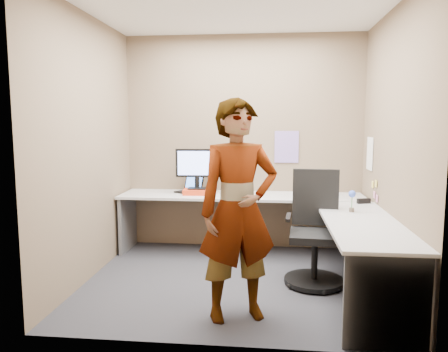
# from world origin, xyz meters

# --- Properties ---
(ground) EXTENTS (3.00, 3.00, 0.00)m
(ground) POSITION_xyz_m (0.00, 0.00, 0.00)
(ground) COLOR #252429
(ground) RESTS_ON ground
(wall_back) EXTENTS (3.00, 0.00, 3.00)m
(wall_back) POSITION_xyz_m (0.00, 1.30, 1.35)
(wall_back) COLOR brown
(wall_back) RESTS_ON ground
(wall_right) EXTENTS (0.00, 2.70, 2.70)m
(wall_right) POSITION_xyz_m (1.50, 0.00, 1.35)
(wall_right) COLOR brown
(wall_right) RESTS_ON ground
(wall_left) EXTENTS (0.00, 2.70, 2.70)m
(wall_left) POSITION_xyz_m (-1.50, 0.00, 1.35)
(wall_left) COLOR brown
(wall_left) RESTS_ON ground
(ceiling) EXTENTS (3.00, 3.00, 0.00)m
(ceiling) POSITION_xyz_m (0.00, 0.00, 2.70)
(ceiling) COLOR white
(ceiling) RESTS_ON wall_back
(desk) EXTENTS (2.98, 2.58, 0.73)m
(desk) POSITION_xyz_m (0.44, 0.39, 0.59)
(desk) COLOR #A8A8A8
(desk) RESTS_ON ground
(paper_ream) EXTENTS (0.34, 0.26, 0.06)m
(paper_ream) POSITION_xyz_m (-0.54, 0.95, 0.76)
(paper_ream) COLOR red
(paper_ream) RESTS_ON desk
(monitor) EXTENTS (0.52, 0.16, 0.49)m
(monitor) POSITION_xyz_m (-0.54, 0.97, 1.09)
(monitor) COLOR black
(monitor) RESTS_ON paper_ream
(laptop) EXTENTS (0.38, 0.37, 0.21)m
(laptop) POSITION_xyz_m (-0.65, 1.09, 0.78)
(laptop) COLOR black
(laptop) RESTS_ON desk
(trackball_mouse) EXTENTS (0.12, 0.08, 0.07)m
(trackball_mouse) POSITION_xyz_m (-0.06, 1.07, 0.76)
(trackball_mouse) COLOR #B7B7BC
(trackball_mouse) RESTS_ON desk
(origami) EXTENTS (0.10, 0.10, 0.06)m
(origami) POSITION_xyz_m (0.22, 0.75, 0.76)
(origami) COLOR white
(origami) RESTS_ON desk
(stapler) EXTENTS (0.15, 0.09, 0.05)m
(stapler) POSITION_xyz_m (1.37, 0.55, 0.76)
(stapler) COLOR black
(stapler) RESTS_ON desk
(flower) EXTENTS (0.07, 0.07, 0.22)m
(flower) POSITION_xyz_m (1.15, 0.08, 0.87)
(flower) COLOR brown
(flower) RESTS_ON desk
(calendar_purple) EXTENTS (0.30, 0.01, 0.40)m
(calendar_purple) POSITION_xyz_m (0.55, 1.29, 1.30)
(calendar_purple) COLOR #846BB7
(calendar_purple) RESTS_ON wall_back
(calendar_white) EXTENTS (0.01, 0.28, 0.38)m
(calendar_white) POSITION_xyz_m (1.49, 0.90, 1.25)
(calendar_white) COLOR white
(calendar_white) RESTS_ON wall_right
(sticky_note_a) EXTENTS (0.01, 0.07, 0.07)m
(sticky_note_a) POSITION_xyz_m (1.49, 0.55, 0.95)
(sticky_note_a) COLOR #F2E059
(sticky_note_a) RESTS_ON wall_right
(sticky_note_b) EXTENTS (0.01, 0.07, 0.07)m
(sticky_note_b) POSITION_xyz_m (1.49, 0.60, 0.82)
(sticky_note_b) COLOR pink
(sticky_note_b) RESTS_ON wall_right
(sticky_note_c) EXTENTS (0.01, 0.07, 0.07)m
(sticky_note_c) POSITION_xyz_m (1.49, 0.48, 0.80)
(sticky_note_c) COLOR pink
(sticky_note_c) RESTS_ON wall_right
(sticky_note_d) EXTENTS (0.01, 0.07, 0.07)m
(sticky_note_d) POSITION_xyz_m (1.49, 0.70, 0.92)
(sticky_note_d) COLOR #F2E059
(sticky_note_d) RESTS_ON wall_right
(office_chair) EXTENTS (0.59, 0.59, 1.12)m
(office_chair) POSITION_xyz_m (0.80, 0.06, 0.46)
(office_chair) COLOR black
(office_chair) RESTS_ON ground
(person) EXTENTS (0.77, 0.64, 1.81)m
(person) POSITION_xyz_m (0.10, -0.81, 0.90)
(person) COLOR #999399
(person) RESTS_ON ground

